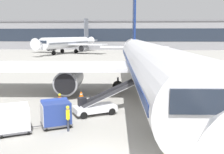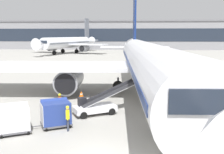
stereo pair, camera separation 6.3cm
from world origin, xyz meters
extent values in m
cylinder|color=white|center=(3.29, 14.54, 3.61)|extent=(5.99, 37.35, 3.96)
cube|color=navy|center=(3.29, 14.54, 3.61)|extent=(5.95, 35.87, 0.47)
cone|color=white|center=(2.10, 36.26, 3.91)|extent=(3.70, 6.50, 3.36)
cube|color=white|center=(-6.37, 14.94, 3.02)|extent=(18.05, 8.40, 0.36)
cylinder|color=#93969E|center=(-4.87, 14.27, 1.61)|extent=(2.71, 4.96, 2.45)
cylinder|color=black|center=(-4.73, 11.81, 1.61)|extent=(2.09, 0.23, 2.08)
cylinder|color=#93969E|center=(11.43, 15.17, 1.61)|extent=(2.71, 4.96, 2.45)
cube|color=navy|center=(2.19, 34.68, 9.98)|extent=(0.52, 4.47, 11.16)
cube|color=white|center=(2.20, 34.37, 4.21)|extent=(12.16, 3.63, 0.20)
cube|color=#1E2633|center=(4.27, -3.24, 4.21)|extent=(2.86, 1.93, 0.87)
cylinder|color=#47474C|center=(3.90, 3.39, 1.13)|extent=(0.22, 0.22, 1.01)
sphere|color=black|center=(3.90, 3.39, 0.62)|extent=(1.24, 1.24, 1.24)
cylinder|color=#47474C|center=(0.23, 16.23, 1.13)|extent=(0.22, 0.22, 1.01)
sphere|color=black|center=(0.23, 16.23, 0.62)|extent=(1.24, 1.24, 1.24)
cylinder|color=#47474C|center=(6.15, 16.56, 1.13)|extent=(0.22, 0.22, 1.01)
sphere|color=black|center=(6.15, 16.56, 0.62)|extent=(1.24, 1.24, 1.24)
cube|color=silver|center=(-1.24, 7.58, 0.50)|extent=(3.75, 3.04, 0.44)
cube|color=black|center=(-2.23, 7.44, 1.07)|extent=(0.80, 0.78, 0.70)
cylinder|color=#333338|center=(-1.63, 7.77, 1.12)|extent=(0.08, 0.08, 0.80)
cube|color=silver|center=(-0.12, 8.19, 1.56)|extent=(4.79, 3.19, 1.83)
cube|color=black|center=(-0.12, 8.19, 1.65)|extent=(4.60, 3.00, 1.68)
cube|color=#333338|center=(0.09, 7.80, 1.68)|extent=(4.32, 2.42, 1.87)
cube|color=#333338|center=(-0.34, 8.57, 1.68)|extent=(4.32, 2.42, 1.87)
cylinder|color=black|center=(0.16, 7.51, 0.28)|extent=(0.59, 0.45, 0.56)
cylinder|color=black|center=(-0.55, 8.79, 0.28)|extent=(0.59, 0.45, 0.56)
cylinder|color=black|center=(-1.92, 6.36, 0.28)|extent=(0.59, 0.45, 0.56)
cylinder|color=black|center=(-2.63, 7.65, 0.28)|extent=(0.59, 0.45, 0.56)
cube|color=#515156|center=(-3.55, 4.57, 0.21)|extent=(2.51, 2.34, 0.12)
cylinder|color=#4C4C51|center=(-4.75, 3.95, 0.20)|extent=(0.65, 0.38, 0.07)
cube|color=navy|center=(-3.55, 4.57, 1.02)|extent=(2.37, 2.20, 1.50)
cube|color=navy|center=(-3.73, 4.93, 1.54)|extent=(2.03, 1.57, 0.74)
cube|color=silver|center=(-4.41, 4.13, 1.02)|extent=(0.68, 1.30, 1.38)
sphere|color=black|center=(-4.57, 4.81, 0.15)|extent=(0.30, 0.30, 0.30)
sphere|color=black|center=(-3.95, 3.60, 0.15)|extent=(0.30, 0.30, 0.30)
sphere|color=black|center=(-3.14, 5.54, 0.15)|extent=(0.30, 0.30, 0.30)
sphere|color=black|center=(-2.52, 4.33, 0.15)|extent=(0.30, 0.30, 0.30)
cube|color=#515156|center=(-5.93, 3.16, 0.21)|extent=(2.51, 2.34, 0.12)
cube|color=silver|center=(-5.93, 3.16, 1.02)|extent=(2.37, 2.20, 1.50)
cube|color=silver|center=(-6.12, 3.53, 1.54)|extent=(2.03, 1.57, 0.74)
sphere|color=black|center=(-6.96, 3.40, 0.15)|extent=(0.30, 0.30, 0.30)
sphere|color=black|center=(-6.34, 2.19, 0.15)|extent=(0.30, 0.30, 0.30)
sphere|color=black|center=(-5.53, 4.13, 0.15)|extent=(0.30, 0.30, 0.30)
sphere|color=black|center=(-4.91, 2.92, 0.15)|extent=(0.30, 0.30, 0.30)
cylinder|color=#333847|center=(-2.53, 3.89, 0.43)|extent=(0.15, 0.15, 0.86)
cylinder|color=#333847|center=(-2.49, 3.71, 0.43)|extent=(0.15, 0.15, 0.86)
cube|color=yellow|center=(-2.51, 3.80, 1.15)|extent=(0.31, 0.42, 0.58)
cube|color=white|center=(-2.39, 3.83, 1.15)|extent=(0.08, 0.33, 0.08)
sphere|color=tan|center=(-2.51, 3.80, 1.56)|extent=(0.21, 0.21, 0.21)
sphere|color=yellow|center=(-2.51, 3.80, 1.63)|extent=(0.23, 0.23, 0.23)
cylinder|color=yellow|center=(-2.56, 4.04, 1.10)|extent=(0.09, 0.09, 0.56)
cylinder|color=yellow|center=(-2.46, 3.57, 1.10)|extent=(0.09, 0.09, 0.56)
cylinder|color=#514C42|center=(-2.78, 4.91, 0.43)|extent=(0.15, 0.15, 0.86)
cylinder|color=#514C42|center=(-2.68, 5.06, 0.43)|extent=(0.15, 0.15, 0.86)
cube|color=yellow|center=(-2.73, 4.98, 1.15)|extent=(0.41, 0.45, 0.58)
cube|color=white|center=(-2.83, 5.05, 1.15)|extent=(0.20, 0.29, 0.08)
sphere|color=brown|center=(-2.73, 4.98, 1.56)|extent=(0.21, 0.21, 0.21)
sphere|color=yellow|center=(-2.73, 4.98, 1.63)|extent=(0.23, 0.23, 0.23)
cylinder|color=yellow|center=(-2.86, 4.79, 1.10)|extent=(0.09, 0.09, 0.56)
cylinder|color=yellow|center=(-2.59, 5.18, 1.10)|extent=(0.09, 0.09, 0.56)
cylinder|color=#514C42|center=(-4.05, 7.41, 0.43)|extent=(0.15, 0.15, 0.86)
cylinder|color=#514C42|center=(-3.99, 7.24, 0.43)|extent=(0.15, 0.15, 0.86)
cube|color=orange|center=(-4.02, 7.33, 1.15)|extent=(0.35, 0.44, 0.58)
cube|color=white|center=(-3.90, 7.37, 1.15)|extent=(0.12, 0.33, 0.08)
sphere|color=brown|center=(-4.02, 7.33, 1.56)|extent=(0.21, 0.21, 0.21)
sphere|color=yellow|center=(-4.02, 7.33, 1.63)|extent=(0.23, 0.23, 0.23)
cylinder|color=orange|center=(-4.10, 7.56, 1.10)|extent=(0.09, 0.09, 0.56)
cylinder|color=orange|center=(-3.95, 7.10, 1.10)|extent=(0.09, 0.09, 0.56)
cube|color=black|center=(-3.33, 12.75, 0.03)|extent=(0.71, 0.71, 0.05)
cone|color=orange|center=(-3.33, 12.75, 0.42)|extent=(0.57, 0.57, 0.74)
cylinder|color=white|center=(-3.33, 12.75, 0.46)|extent=(0.31, 0.31, 0.09)
cube|color=black|center=(-2.89, 10.85, 0.03)|extent=(0.61, 0.61, 0.05)
cone|color=orange|center=(-2.89, 10.85, 0.37)|extent=(0.49, 0.49, 0.65)
cylinder|color=white|center=(-2.89, 10.85, 0.40)|extent=(0.27, 0.27, 0.08)
cube|color=black|center=(-1.51, 10.44, 0.03)|extent=(0.54, 0.54, 0.05)
cone|color=orange|center=(-1.51, 10.44, 0.34)|extent=(0.43, 0.43, 0.57)
cylinder|color=white|center=(-1.51, 10.44, 0.36)|extent=(0.24, 0.24, 0.07)
cube|color=yellow|center=(3.56, 14.54, 0.00)|extent=(0.20, 110.00, 0.01)
cube|color=gray|center=(7.53, 105.08, 5.88)|extent=(130.86, 15.37, 11.77)
cube|color=#1E2633|center=(7.53, 97.34, 6.18)|extent=(126.93, 0.10, 5.30)
cube|color=slate|center=(7.53, 103.54, 12.12)|extent=(129.55, 13.07, 0.70)
cylinder|color=silver|center=(-20.04, 75.13, 3.68)|extent=(11.22, 27.04, 3.62)
cube|color=slate|center=(-20.04, 75.13, 3.68)|extent=(10.95, 26.01, 0.43)
cone|color=silver|center=(-24.43, 60.40, 3.68)|extent=(4.33, 4.45, 3.44)
cone|color=silver|center=(-15.33, 90.90, 3.95)|extent=(4.60, 6.43, 3.08)
cube|color=silver|center=(-26.71, 77.83, 3.14)|extent=(13.90, 8.88, 0.36)
cylinder|color=#93969E|center=(-26.06, 77.07, 1.84)|extent=(3.16, 4.02, 2.24)
cylinder|color=black|center=(-26.57, 75.33, 1.84)|extent=(1.86, 0.66, 1.91)
cube|color=silver|center=(-12.98, 73.73, 3.14)|extent=(13.90, 8.88, 0.36)
cylinder|color=#93969E|center=(-13.94, 73.45, 1.84)|extent=(3.16, 4.02, 2.24)
cylinder|color=black|center=(-14.46, 71.72, 1.84)|extent=(1.86, 0.66, 1.91)
cube|color=slate|center=(-15.75, 89.52, 8.48)|extent=(1.20, 3.20, 8.14)
cube|color=silver|center=(-15.83, 89.24, 4.23)|extent=(9.02, 4.59, 0.20)
cube|color=#1E2633|center=(-23.71, 62.82, 4.23)|extent=(2.89, 2.28, 0.80)
cylinder|color=#47474C|center=(-22.36, 67.33, 1.29)|extent=(0.22, 0.22, 1.16)
sphere|color=black|center=(-22.36, 67.33, 0.71)|extent=(1.42, 1.42, 1.42)
cylinder|color=#47474C|center=(-22.25, 77.21, 1.29)|extent=(0.22, 0.22, 1.16)
sphere|color=black|center=(-22.25, 77.21, 0.71)|extent=(1.42, 1.42, 1.42)
cylinder|color=#47474C|center=(-17.05, 75.65, 1.29)|extent=(0.22, 0.22, 1.16)
sphere|color=black|center=(-17.05, 75.65, 0.71)|extent=(1.42, 1.42, 1.42)
camera|label=1|loc=(1.62, -12.69, 6.41)|focal=41.81mm
camera|label=2|loc=(1.68, -12.68, 6.41)|focal=41.81mm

